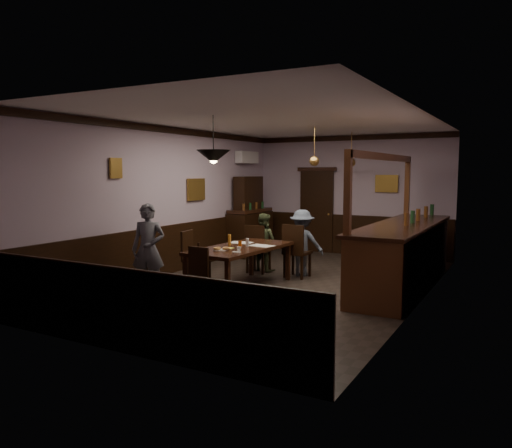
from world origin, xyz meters
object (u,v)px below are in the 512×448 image
Objects in this scene: person_seated_right at (302,243)px; pendant_iron at (213,157)px; dining_table at (241,250)px; person_seated_left at (264,242)px; soda_can at (240,244)px; pendant_brass_far at (351,163)px; sideboard at (250,223)px; pendant_brass_mid at (314,161)px; chair_near at (195,273)px; bar_counter at (403,253)px; person_standing at (148,249)px; coffee_cup at (239,249)px; chair_far_left at (257,247)px; chair_side at (193,255)px; chair_far_right at (295,249)px.

pendant_iron is at bearing 62.17° from person_seated_right.
person_seated_left is (-0.38, 1.57, -0.07)m from dining_table.
soda_can is 0.15× the size of pendant_brass_far.
dining_table is 1.14× the size of sideboard.
pendant_brass_mid is (1.01, 0.27, 1.69)m from person_seated_left.
chair_near is 1.91m from pendant_iron.
person_seated_left is at bearing -52.54° from sideboard.
sideboard is at bearing 157.32° from bar_counter.
person_standing is 13.00× the size of soda_can.
pendant_brass_far is at bearing -112.94° from person_seated_right.
pendant_iron reaches higher than coffee_cup.
chair_near is 5.31m from pendant_brass_far.
coffee_cup is (1.38, 0.68, 0.02)m from person_standing.
chair_far_left is 2.63m from chair_near.
pendant_iron is 4.47m from pendant_brass_far.
person_standing is (-1.05, 0.13, 0.29)m from chair_near.
pendant_brass_mid is at bearing -150.35° from person_seated_left.
person_seated_left reaches higher than chair_side.
person_standing is 1.17× the size of person_seated_right.
person_standing is 1.93× the size of pendant_brass_mid.
chair_far_left is 0.82× the size of person_seated_left.
pendant_brass_mid reaches higher than person_seated_right.
chair_side is 2.09m from pendant_iron.
pendant_brass_mid is (0.13, 0.60, 1.71)m from chair_far_right.
chair_far_right is 1.31× the size of pendant_brass_mid.
chair_far_left reaches higher than chair_side.
pendant_brass_mid is at bearing -154.81° from chair_far_left.
soda_can is at bearing 103.63° from chair_far_left.
pendant_brass_mid is 1.76m from pendant_brass_far.
person_standing is at bearing 70.39° from chair_far_left.
chair_far_left is 0.75× the size of person_seated_right.
bar_counter is at bearing -73.33° from chair_side.
sideboard reaches higher than soda_can.
person_seated_right is at bearing 73.46° from soda_can.
chair_far_left is 0.23× the size of bar_counter.
person_standing is at bearing -143.39° from bar_counter.
chair_side is 0.64× the size of person_standing.
soda_can is at bearing 72.21° from chair_far_right.
chair_near is at bearing -94.84° from soda_can.
person_seated_left is (0.00, 0.28, 0.06)m from chair_far_left.
person_seated_left reaches higher than soda_can.
person_standing reaches higher than soda_can.
chair_far_left is 1.24× the size of pendant_brass_mid.
pendant_brass_far is (0.80, 3.69, 1.49)m from soda_can.
dining_table is 1.64m from person_standing.
pendant_brass_far is (0.88, 4.39, -0.03)m from pendant_iron.
coffee_cup is at bearing 83.82° from chair_far_right.
sideboard is (-0.56, 4.46, 0.01)m from person_standing.
chair_near is 0.68× the size of person_seated_right.
dining_table is 1.34m from chair_far_right.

